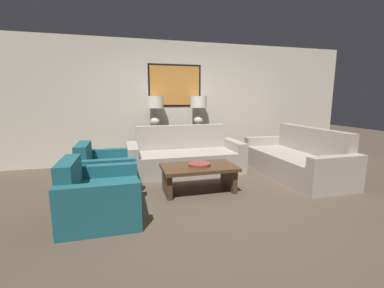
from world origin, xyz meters
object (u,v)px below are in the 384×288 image
(couch_by_back_wall, at_px, (185,157))
(couch_by_side, at_px, (296,160))
(coffee_table, at_px, (199,173))
(table_lamp_right, at_px, (198,106))
(decorative_bowl, at_px, (200,164))
(table_lamp_left, at_px, (155,106))
(armchair_near_back_wall, at_px, (105,172))
(console_table, at_px, (178,145))
(armchair_near_camera, at_px, (99,197))

(couch_by_back_wall, height_order, couch_by_side, same)
(coffee_table, bearing_deg, couch_by_side, 10.61)
(table_lamp_right, xyz_separation_m, couch_by_back_wall, (-0.48, -0.71, -0.97))
(table_lamp_right, height_order, decorative_bowl, table_lamp_right)
(couch_by_back_wall, relative_size, decorative_bowl, 6.42)
(couch_by_back_wall, relative_size, couch_by_side, 1.00)
(table_lamp_left, xyz_separation_m, couch_by_back_wall, (0.48, -0.71, -0.97))
(coffee_table, distance_m, armchair_near_back_wall, 1.51)
(decorative_bowl, relative_size, armchair_near_back_wall, 0.35)
(decorative_bowl, height_order, armchair_near_back_wall, armchair_near_back_wall)
(console_table, height_order, table_lamp_right, table_lamp_right)
(console_table, distance_m, table_lamp_right, 0.98)
(decorative_bowl, xyz_separation_m, armchair_near_camera, (-1.41, -0.55, -0.17))
(table_lamp_right, xyz_separation_m, armchair_near_back_wall, (-1.93, -1.30, -1.00))
(table_lamp_right, distance_m, decorative_bowl, 2.10)
(couch_by_side, height_order, armchair_near_back_wall, couch_by_side)
(table_lamp_right, xyz_separation_m, couch_by_side, (1.47, -1.48, -0.97))
(console_table, relative_size, couch_by_back_wall, 0.67)
(couch_by_back_wall, bearing_deg, couch_by_side, -21.57)
(armchair_near_back_wall, bearing_deg, armchair_near_camera, -90.00)
(couch_by_back_wall, bearing_deg, armchair_near_camera, -130.46)
(couch_by_side, bearing_deg, coffee_table, -169.39)
(coffee_table, bearing_deg, table_lamp_left, 102.95)
(table_lamp_right, distance_m, armchair_near_back_wall, 2.53)
(couch_by_side, relative_size, decorative_bowl, 6.42)
(coffee_table, height_order, armchair_near_camera, armchair_near_camera)
(console_table, distance_m, couch_by_back_wall, 0.72)
(table_lamp_right, relative_size, couch_by_side, 0.30)
(decorative_bowl, bearing_deg, table_lamp_right, 74.28)
(table_lamp_right, xyz_separation_m, armchair_near_camera, (-1.93, -2.41, -1.00))
(couch_by_side, bearing_deg, table_lamp_left, 148.66)
(console_table, bearing_deg, decorative_bowl, -91.34)
(decorative_bowl, bearing_deg, armchair_near_back_wall, 158.26)
(console_table, height_order, couch_by_side, couch_by_side)
(table_lamp_left, height_order, coffee_table, table_lamp_left)
(armchair_near_back_wall, height_order, armchair_near_camera, same)
(console_table, relative_size, couch_by_side, 0.67)
(table_lamp_left, distance_m, couch_by_back_wall, 1.30)
(console_table, xyz_separation_m, coffee_table, (-0.05, -1.85, -0.11))
(couch_by_side, distance_m, armchair_near_back_wall, 3.41)
(couch_by_back_wall, xyz_separation_m, armchair_near_back_wall, (-1.45, -0.59, -0.03))
(decorative_bowl, bearing_deg, table_lamp_left, 103.21)
(table_lamp_left, xyz_separation_m, armchair_near_back_wall, (-0.97, -1.30, -1.00))
(console_table, distance_m, decorative_bowl, 1.86)
(table_lamp_right, bearing_deg, coffee_table, -106.05)
(couch_by_back_wall, distance_m, armchair_near_camera, 2.24)
(table_lamp_right, relative_size, couch_by_back_wall, 0.30)
(couch_by_side, bearing_deg, decorative_bowl, -169.20)
(coffee_table, bearing_deg, decorative_bowl, -26.28)
(console_table, xyz_separation_m, table_lamp_right, (0.48, 0.00, 0.85))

